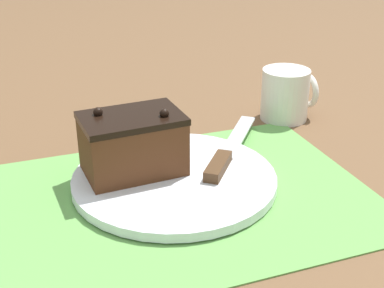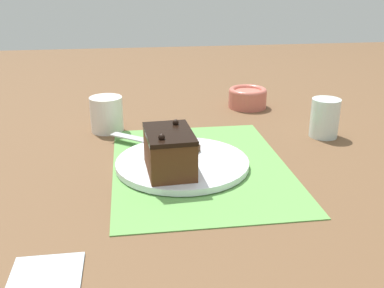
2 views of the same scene
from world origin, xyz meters
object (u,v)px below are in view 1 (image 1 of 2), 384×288
at_px(cake_plate, 173,179).
at_px(coffee_mug, 286,94).
at_px(serving_knife, 225,155).
at_px(chocolate_cake, 133,143).

xyz_separation_m(cake_plate, coffee_mug, (0.25, 0.15, 0.03)).
height_order(cake_plate, serving_knife, serving_knife).
bearing_deg(coffee_mug, cake_plate, -148.28).
height_order(chocolate_cake, serving_knife, chocolate_cake).
bearing_deg(chocolate_cake, coffee_mug, 23.07).
bearing_deg(chocolate_cake, cake_plate, -34.10).
distance_m(cake_plate, coffee_mug, 0.29).
bearing_deg(cake_plate, coffee_mug, 31.72).
bearing_deg(cake_plate, chocolate_cake, 145.90).
relative_size(serving_knife, coffee_mug, 2.15).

